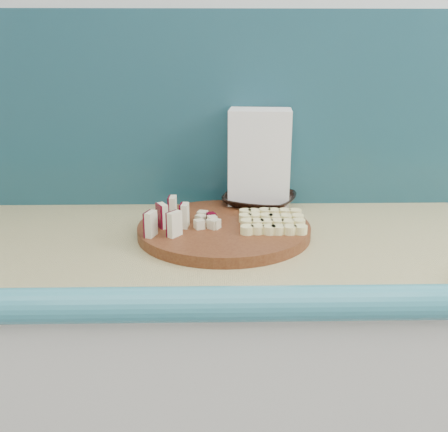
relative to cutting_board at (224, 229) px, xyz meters
name	(u,v)px	position (x,y,z in m)	size (l,w,h in m)	color
kitchen_counter	(254,408)	(0.08, -0.03, -0.47)	(2.20, 0.63, 0.91)	white
backsplash	(251,111)	(0.08, 0.25, 0.24)	(2.20, 0.02, 0.50)	teal
cutting_board	(224,229)	(0.00, 0.00, 0.00)	(0.39, 0.39, 0.02)	#461D0F
apple_wedges	(169,217)	(-0.12, -0.03, 0.04)	(0.09, 0.15, 0.05)	beige
apple_chunks	(213,220)	(-0.02, 0.00, 0.02)	(0.05, 0.06, 0.02)	beige
banana_slices	(271,221)	(0.11, 0.00, 0.02)	(0.15, 0.15, 0.02)	#FBF299
brown_bowl	(259,202)	(0.10, 0.18, 0.01)	(0.19, 0.19, 0.05)	black
flour_bag	(259,161)	(0.09, 0.18, 0.12)	(0.15, 0.11, 0.26)	white
banana_peel	(252,220)	(0.07, 0.10, -0.01)	(0.19, 0.16, 0.01)	gold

